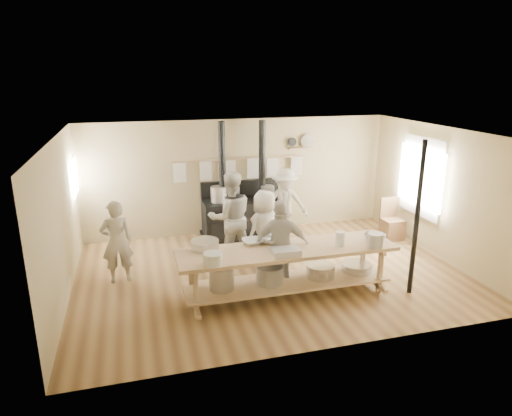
{
  "coord_description": "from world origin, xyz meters",
  "views": [
    {
      "loc": [
        -2.32,
        -7.42,
        3.61
      ],
      "look_at": [
        -0.23,
        0.2,
        1.23
      ],
      "focal_mm": 32.0,
      "sensor_mm": 36.0,
      "label": 1
    }
  ],
  "objects_px": {
    "stove": "(243,214)",
    "cook_by_window": "(285,204)",
    "cook_right": "(281,246)",
    "prep_table": "(286,267)",
    "roasting_pan": "(286,252)",
    "cook_center": "(265,230)",
    "chair": "(391,227)",
    "cook_left": "(231,218)",
    "cook_far_left": "(117,242)"
  },
  "relations": [
    {
      "from": "stove",
      "to": "cook_left",
      "type": "xyz_separation_m",
      "value": [
        -0.57,
        -1.36,
        0.38
      ]
    },
    {
      "from": "cook_center",
      "to": "cook_right",
      "type": "height_order",
      "value": "cook_right"
    },
    {
      "from": "cook_left",
      "to": "chair",
      "type": "xyz_separation_m",
      "value": [
        3.73,
        0.3,
        -0.63
      ]
    },
    {
      "from": "stove",
      "to": "cook_left",
      "type": "relative_size",
      "value": 1.44
    },
    {
      "from": "cook_left",
      "to": "cook_far_left",
      "type": "bearing_deg",
      "value": 7.91
    },
    {
      "from": "prep_table",
      "to": "chair",
      "type": "height_order",
      "value": "chair"
    },
    {
      "from": "stove",
      "to": "cook_center",
      "type": "height_order",
      "value": "stove"
    },
    {
      "from": "stove",
      "to": "cook_center",
      "type": "relative_size",
      "value": 1.71
    },
    {
      "from": "chair",
      "to": "roasting_pan",
      "type": "relative_size",
      "value": 2.07
    },
    {
      "from": "cook_by_window",
      "to": "chair",
      "type": "xyz_separation_m",
      "value": [
        2.3,
        -0.67,
        -0.53
      ]
    },
    {
      "from": "chair",
      "to": "cook_right",
      "type": "bearing_deg",
      "value": -151.68
    },
    {
      "from": "stove",
      "to": "prep_table",
      "type": "relative_size",
      "value": 0.72
    },
    {
      "from": "cook_by_window",
      "to": "roasting_pan",
      "type": "distance_m",
      "value": 3.03
    },
    {
      "from": "cook_center",
      "to": "prep_table",
      "type": "bearing_deg",
      "value": 65.91
    },
    {
      "from": "stove",
      "to": "cook_by_window",
      "type": "bearing_deg",
      "value": -24.71
    },
    {
      "from": "stove",
      "to": "cook_right",
      "type": "distance_m",
      "value": 2.82
    },
    {
      "from": "cook_left",
      "to": "roasting_pan",
      "type": "height_order",
      "value": "cook_left"
    },
    {
      "from": "cook_left",
      "to": "cook_center",
      "type": "bearing_deg",
      "value": 139.41
    },
    {
      "from": "cook_far_left",
      "to": "cook_right",
      "type": "bearing_deg",
      "value": 151.04
    },
    {
      "from": "cook_left",
      "to": "cook_right",
      "type": "relative_size",
      "value": 1.13
    },
    {
      "from": "cook_right",
      "to": "roasting_pan",
      "type": "xyz_separation_m",
      "value": [
        -0.08,
        -0.46,
        0.1
      ]
    },
    {
      "from": "chair",
      "to": "cook_far_left",
      "type": "bearing_deg",
      "value": -174.12
    },
    {
      "from": "stove",
      "to": "cook_by_window",
      "type": "xyz_separation_m",
      "value": [
        0.86,
        -0.39,
        0.27
      ]
    },
    {
      "from": "cook_left",
      "to": "cook_by_window",
      "type": "bearing_deg",
      "value": -147.1
    },
    {
      "from": "cook_left",
      "to": "roasting_pan",
      "type": "bearing_deg",
      "value": 102.68
    },
    {
      "from": "cook_center",
      "to": "chair",
      "type": "height_order",
      "value": "cook_center"
    },
    {
      "from": "prep_table",
      "to": "chair",
      "type": "bearing_deg",
      "value": 31.78
    },
    {
      "from": "stove",
      "to": "cook_center",
      "type": "xyz_separation_m",
      "value": [
        -0.02,
        -1.81,
        0.24
      ]
    },
    {
      "from": "cook_left",
      "to": "cook_right",
      "type": "xyz_separation_m",
      "value": [
        0.54,
        -1.44,
        -0.1
      ]
    },
    {
      "from": "stove",
      "to": "chair",
      "type": "relative_size",
      "value": 2.85
    },
    {
      "from": "prep_table",
      "to": "roasting_pan",
      "type": "height_order",
      "value": "roasting_pan"
    },
    {
      "from": "stove",
      "to": "roasting_pan",
      "type": "distance_m",
      "value": 3.29
    },
    {
      "from": "prep_table",
      "to": "cook_center",
      "type": "relative_size",
      "value": 2.37
    },
    {
      "from": "cook_left",
      "to": "roasting_pan",
      "type": "distance_m",
      "value": 1.96
    },
    {
      "from": "cook_right",
      "to": "roasting_pan",
      "type": "distance_m",
      "value": 0.48
    },
    {
      "from": "chair",
      "to": "roasting_pan",
      "type": "xyz_separation_m",
      "value": [
        -3.26,
        -2.2,
        0.63
      ]
    },
    {
      "from": "cook_far_left",
      "to": "cook_by_window",
      "type": "distance_m",
      "value": 3.78
    },
    {
      "from": "cook_far_left",
      "to": "roasting_pan",
      "type": "height_order",
      "value": "cook_far_left"
    },
    {
      "from": "cook_left",
      "to": "roasting_pan",
      "type": "xyz_separation_m",
      "value": [
        0.47,
        -1.91,
        -0.01
      ]
    },
    {
      "from": "cook_far_left",
      "to": "cook_left",
      "type": "height_order",
      "value": "cook_left"
    },
    {
      "from": "prep_table",
      "to": "chair",
      "type": "distance_m",
      "value": 3.72
    },
    {
      "from": "cook_right",
      "to": "prep_table",
      "type": "bearing_deg",
      "value": 110.76
    },
    {
      "from": "cook_right",
      "to": "chair",
      "type": "distance_m",
      "value": 3.67
    },
    {
      "from": "cook_far_left",
      "to": "roasting_pan",
      "type": "xyz_separation_m",
      "value": [
        2.58,
        -1.57,
        0.15
      ]
    },
    {
      "from": "cook_right",
      "to": "cook_by_window",
      "type": "xyz_separation_m",
      "value": [
        0.89,
        2.41,
        -0.01
      ]
    },
    {
      "from": "roasting_pan",
      "to": "chair",
      "type": "bearing_deg",
      "value": 34.05
    },
    {
      "from": "prep_table",
      "to": "roasting_pan",
      "type": "distance_m",
      "value": 0.46
    },
    {
      "from": "prep_table",
      "to": "cook_by_window",
      "type": "relative_size",
      "value": 2.27
    },
    {
      "from": "cook_left",
      "to": "cook_center",
      "type": "relative_size",
      "value": 1.19
    },
    {
      "from": "prep_table",
      "to": "cook_left",
      "type": "relative_size",
      "value": 1.99
    }
  ]
}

